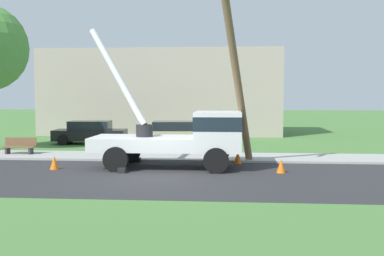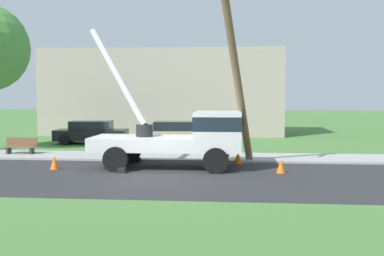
{
  "view_description": "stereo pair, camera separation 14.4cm",
  "coord_description": "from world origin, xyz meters",
  "px_view_note": "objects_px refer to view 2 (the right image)",
  "views": [
    {
      "loc": [
        2.84,
        -16.82,
        3.09
      ],
      "look_at": [
        1.25,
        2.44,
        1.65
      ],
      "focal_mm": 43.19,
      "sensor_mm": 36.0,
      "label": 1
    },
    {
      "loc": [
        2.98,
        -16.8,
        3.09
      ],
      "look_at": [
        1.25,
        2.44,
        1.65
      ],
      "focal_mm": 43.19,
      "sensor_mm": 36.0,
      "label": 2
    }
  ],
  "objects_px": {
    "traffic_cone_ahead": "(281,166)",
    "parked_sedan_black": "(91,132)",
    "leaning_utility_pole": "(235,66)",
    "park_bench": "(21,146)",
    "traffic_cone_behind": "(55,162)",
    "traffic_cone_curbside": "(238,157)",
    "parked_sedan_tan": "(174,133)",
    "utility_truck": "(187,134)"
  },
  "relations": [
    {
      "from": "traffic_cone_ahead",
      "to": "parked_sedan_black",
      "type": "relative_size",
      "value": 0.12
    },
    {
      "from": "leaning_utility_pole",
      "to": "park_bench",
      "type": "distance_m",
      "value": 11.65
    },
    {
      "from": "traffic_cone_behind",
      "to": "parked_sedan_black",
      "type": "bearing_deg",
      "value": 98.67
    },
    {
      "from": "park_bench",
      "to": "leaning_utility_pole",
      "type": "bearing_deg",
      "value": -14.72
    },
    {
      "from": "traffic_cone_curbside",
      "to": "parked_sedan_tan",
      "type": "distance_m",
      "value": 8.37
    },
    {
      "from": "traffic_cone_ahead",
      "to": "park_bench",
      "type": "xyz_separation_m",
      "value": [
        -12.47,
        4.02,
        0.18
      ]
    },
    {
      "from": "utility_truck",
      "to": "park_bench",
      "type": "height_order",
      "value": "utility_truck"
    },
    {
      "from": "parked_sedan_black",
      "to": "utility_truck",
      "type": "bearing_deg",
      "value": -52.28
    },
    {
      "from": "leaning_utility_pole",
      "to": "traffic_cone_ahead",
      "type": "relative_size",
      "value": 14.78
    },
    {
      "from": "parked_sedan_tan",
      "to": "park_bench",
      "type": "height_order",
      "value": "parked_sedan_tan"
    },
    {
      "from": "traffic_cone_curbside",
      "to": "traffic_cone_ahead",
      "type": "bearing_deg",
      "value": -54.21
    },
    {
      "from": "traffic_cone_behind",
      "to": "leaning_utility_pole",
      "type": "bearing_deg",
      "value": 8.54
    },
    {
      "from": "traffic_cone_ahead",
      "to": "leaning_utility_pole",
      "type": "bearing_deg",
      "value": 145.88
    },
    {
      "from": "leaning_utility_pole",
      "to": "traffic_cone_behind",
      "type": "bearing_deg",
      "value": -171.46
    },
    {
      "from": "utility_truck",
      "to": "leaning_utility_pole",
      "type": "relative_size",
      "value": 0.82
    },
    {
      "from": "leaning_utility_pole",
      "to": "traffic_cone_ahead",
      "type": "bearing_deg",
      "value": -34.12
    },
    {
      "from": "leaning_utility_pole",
      "to": "traffic_cone_curbside",
      "type": "height_order",
      "value": "leaning_utility_pole"
    },
    {
      "from": "parked_sedan_black",
      "to": "parked_sedan_tan",
      "type": "height_order",
      "value": "same"
    },
    {
      "from": "traffic_cone_behind",
      "to": "traffic_cone_ahead",
      "type": "bearing_deg",
      "value": -0.69
    },
    {
      "from": "leaning_utility_pole",
      "to": "traffic_cone_behind",
      "type": "distance_m",
      "value": 8.43
    },
    {
      "from": "traffic_cone_curbside",
      "to": "parked_sedan_tan",
      "type": "xyz_separation_m",
      "value": [
        -3.79,
        7.45,
        0.43
      ]
    },
    {
      "from": "utility_truck",
      "to": "leaning_utility_pole",
      "type": "bearing_deg",
      "value": 8.28
    },
    {
      "from": "traffic_cone_ahead",
      "to": "park_bench",
      "type": "bearing_deg",
      "value": 162.13
    },
    {
      "from": "traffic_cone_ahead",
      "to": "parked_sedan_tan",
      "type": "height_order",
      "value": "parked_sedan_tan"
    },
    {
      "from": "utility_truck",
      "to": "parked_sedan_black",
      "type": "relative_size",
      "value": 1.49
    },
    {
      "from": "leaning_utility_pole",
      "to": "parked_sedan_black",
      "type": "bearing_deg",
      "value": 135.9
    },
    {
      "from": "leaning_utility_pole",
      "to": "traffic_cone_curbside",
      "type": "distance_m",
      "value": 4.08
    },
    {
      "from": "parked_sedan_black",
      "to": "parked_sedan_tan",
      "type": "relative_size",
      "value": 1.0
    },
    {
      "from": "leaning_utility_pole",
      "to": "parked_sedan_black",
      "type": "distance_m",
      "value": 12.81
    },
    {
      "from": "parked_sedan_black",
      "to": "park_bench",
      "type": "bearing_deg",
      "value": -107.56
    },
    {
      "from": "traffic_cone_curbside",
      "to": "park_bench",
      "type": "bearing_deg",
      "value": 170.89
    },
    {
      "from": "utility_truck",
      "to": "traffic_cone_curbside",
      "type": "distance_m",
      "value": 2.77
    },
    {
      "from": "leaning_utility_pole",
      "to": "parked_sedan_black",
      "type": "height_order",
      "value": "leaning_utility_pole"
    },
    {
      "from": "utility_truck",
      "to": "parked_sedan_tan",
      "type": "distance_m",
      "value": 8.98
    },
    {
      "from": "parked_sedan_tan",
      "to": "park_bench",
      "type": "xyz_separation_m",
      "value": [
        -7.03,
        -5.71,
        -0.25
      ]
    },
    {
      "from": "utility_truck",
      "to": "leaning_utility_pole",
      "type": "distance_m",
      "value": 3.46
    },
    {
      "from": "leaning_utility_pole",
      "to": "park_bench",
      "type": "xyz_separation_m",
      "value": [
        -10.67,
        2.8,
        -3.75
      ]
    },
    {
      "from": "traffic_cone_behind",
      "to": "traffic_cone_curbside",
      "type": "xyz_separation_m",
      "value": [
        7.52,
        2.17,
        0.0
      ]
    },
    {
      "from": "park_bench",
      "to": "parked_sedan_tan",
      "type": "bearing_deg",
      "value": 39.09
    },
    {
      "from": "parked_sedan_tan",
      "to": "traffic_cone_ahead",
      "type": "bearing_deg",
      "value": -60.8
    },
    {
      "from": "parked_sedan_black",
      "to": "leaning_utility_pole",
      "type": "bearing_deg",
      "value": -44.1
    },
    {
      "from": "utility_truck",
      "to": "traffic_cone_ahead",
      "type": "xyz_separation_m",
      "value": [
        3.79,
        -0.93,
        -1.13
      ]
    }
  ]
}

